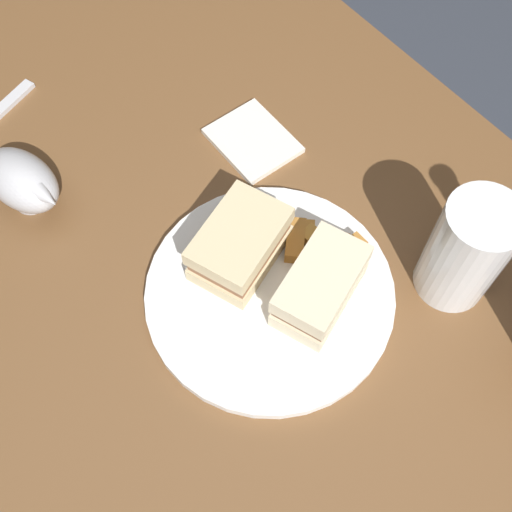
# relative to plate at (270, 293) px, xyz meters

# --- Properties ---
(ground_plane) EXTENTS (6.00, 6.00, 0.00)m
(ground_plane) POSITION_rel_plate_xyz_m (0.08, -0.02, -0.73)
(ground_plane) COLOR #333842
(dining_table) EXTENTS (1.27, 0.76, 0.72)m
(dining_table) POSITION_rel_plate_xyz_m (0.08, -0.02, -0.37)
(dining_table) COLOR brown
(dining_table) RESTS_ON ground
(plate) EXTENTS (0.29, 0.29, 0.01)m
(plate) POSITION_rel_plate_xyz_m (0.00, 0.00, 0.00)
(plate) COLOR white
(plate) RESTS_ON dining_table
(sandwich_half_left) EXTENTS (0.10, 0.13, 0.06)m
(sandwich_half_left) POSITION_rel_plate_xyz_m (-0.04, -0.04, 0.04)
(sandwich_half_left) COLOR beige
(sandwich_half_left) RESTS_ON plate
(sandwich_half_right) EXTENTS (0.11, 0.13, 0.06)m
(sandwich_half_right) POSITION_rel_plate_xyz_m (0.06, 0.00, 0.04)
(sandwich_half_right) COLOR beige
(sandwich_half_right) RESTS_ON plate
(potato_wedge_front) EXTENTS (0.05, 0.05, 0.02)m
(potato_wedge_front) POSITION_rel_plate_xyz_m (0.04, -0.07, 0.02)
(potato_wedge_front) COLOR #AD702D
(potato_wedge_front) RESTS_ON plate
(potato_wedge_middle) EXTENTS (0.04, 0.05, 0.02)m
(potato_wedge_middle) POSITION_rel_plate_xyz_m (-0.01, -0.09, 0.02)
(potato_wedge_middle) COLOR #AD702D
(potato_wedge_middle) RESTS_ON plate
(potato_wedge_back) EXTENTS (0.05, 0.05, 0.02)m
(potato_wedge_back) POSITION_rel_plate_xyz_m (0.03, -0.06, 0.02)
(potato_wedge_back) COLOR #AD702D
(potato_wedge_back) RESTS_ON plate
(potato_wedge_left_edge) EXTENTS (0.04, 0.03, 0.02)m
(potato_wedge_left_edge) POSITION_rel_plate_xyz_m (0.01, -0.08, 0.02)
(potato_wedge_left_edge) COLOR #B77F33
(potato_wedge_left_edge) RESTS_ON plate
(potato_wedge_right_edge) EXTENTS (0.02, 0.05, 0.02)m
(potato_wedge_right_edge) POSITION_rel_plate_xyz_m (-0.02, -0.10, 0.02)
(potato_wedge_right_edge) COLOR #AD702D
(potato_wedge_right_edge) RESTS_ON plate
(pint_glass) EXTENTS (0.08, 0.08, 0.14)m
(pint_glass) POSITION_rel_plate_xyz_m (-0.11, -0.18, 0.06)
(pint_glass) COLOR white
(pint_glass) RESTS_ON dining_table
(gravy_boat) EXTENTS (0.13, 0.09, 0.07)m
(gravy_boat) POSITION_rel_plate_xyz_m (0.29, 0.16, 0.04)
(gravy_boat) COLOR #B7B7BC
(gravy_boat) RESTS_ON dining_table
(napkin) EXTENTS (0.11, 0.09, 0.01)m
(napkin) POSITION_rel_plate_xyz_m (0.19, -0.12, -0.00)
(napkin) COLOR silver
(napkin) RESTS_ON dining_table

